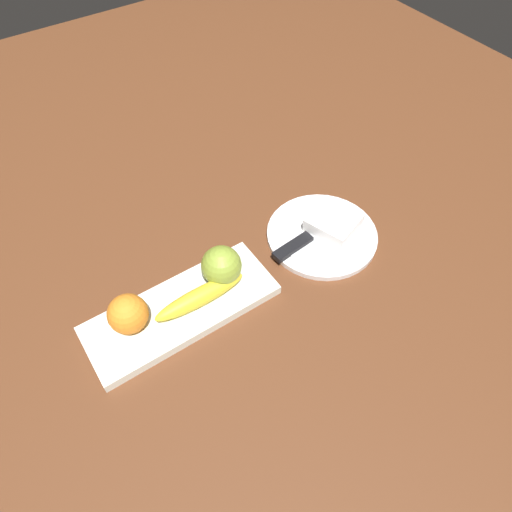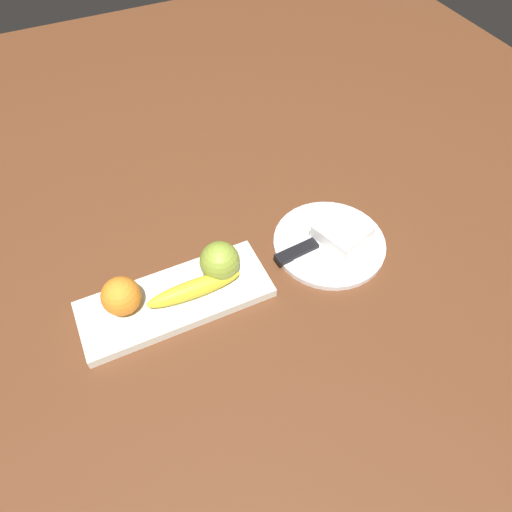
{
  "view_description": "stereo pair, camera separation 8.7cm",
  "coord_description": "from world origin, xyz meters",
  "px_view_note": "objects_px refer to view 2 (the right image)",
  "views": [
    {
      "loc": [
        -0.18,
        -0.45,
        0.73
      ],
      "look_at": [
        0.13,
        0.0,
        0.05
      ],
      "focal_mm": 33.24,
      "sensor_mm": 36.0,
      "label": 1
    },
    {
      "loc": [
        -0.1,
        -0.49,
        0.73
      ],
      "look_at": [
        0.13,
        0.0,
        0.05
      ],
      "focal_mm": 33.24,
      "sensor_mm": 36.0,
      "label": 2
    }
  ],
  "objects_px": {
    "dinner_plate": "(329,243)",
    "folded_napkin": "(342,232)",
    "apple": "(220,261)",
    "knife": "(304,250)",
    "fruit_tray": "(176,299)",
    "banana": "(194,289)",
    "orange_near_apple": "(121,296)"
  },
  "relations": [
    {
      "from": "apple",
      "to": "knife",
      "type": "distance_m",
      "value": 0.17
    },
    {
      "from": "apple",
      "to": "dinner_plate",
      "type": "bearing_deg",
      "value": -2.96
    },
    {
      "from": "banana",
      "to": "orange_near_apple",
      "type": "height_order",
      "value": "orange_near_apple"
    },
    {
      "from": "apple",
      "to": "folded_napkin",
      "type": "distance_m",
      "value": 0.26
    },
    {
      "from": "fruit_tray",
      "to": "apple",
      "type": "bearing_deg",
      "value": 7.12
    },
    {
      "from": "dinner_plate",
      "to": "knife",
      "type": "xyz_separation_m",
      "value": [
        -0.06,
        -0.0,
        0.01
      ]
    },
    {
      "from": "orange_near_apple",
      "to": "dinner_plate",
      "type": "xyz_separation_m",
      "value": [
        0.41,
        -0.01,
        -0.05
      ]
    },
    {
      "from": "apple",
      "to": "banana",
      "type": "bearing_deg",
      "value": -158.42
    },
    {
      "from": "dinner_plate",
      "to": "orange_near_apple",
      "type": "bearing_deg",
      "value": 177.99
    },
    {
      "from": "fruit_tray",
      "to": "folded_napkin",
      "type": "height_order",
      "value": "folded_napkin"
    },
    {
      "from": "dinner_plate",
      "to": "folded_napkin",
      "type": "xyz_separation_m",
      "value": [
        0.03,
        0.0,
        0.02
      ]
    },
    {
      "from": "folded_napkin",
      "to": "dinner_plate",
      "type": "bearing_deg",
      "value": -180.0
    },
    {
      "from": "fruit_tray",
      "to": "dinner_plate",
      "type": "relative_size",
      "value": 1.54
    },
    {
      "from": "fruit_tray",
      "to": "apple",
      "type": "xyz_separation_m",
      "value": [
        0.09,
        0.01,
        0.05
      ]
    },
    {
      "from": "banana",
      "to": "orange_near_apple",
      "type": "distance_m",
      "value": 0.13
    },
    {
      "from": "fruit_tray",
      "to": "apple",
      "type": "distance_m",
      "value": 0.11
    },
    {
      "from": "knife",
      "to": "dinner_plate",
      "type": "bearing_deg",
      "value": -2.04
    },
    {
      "from": "orange_near_apple",
      "to": "knife",
      "type": "bearing_deg",
      "value": -2.87
    },
    {
      "from": "banana",
      "to": "apple",
      "type": "bearing_deg",
      "value": 22.35
    },
    {
      "from": "folded_napkin",
      "to": "apple",
      "type": "bearing_deg",
      "value": 177.36
    },
    {
      "from": "apple",
      "to": "knife",
      "type": "height_order",
      "value": "apple"
    },
    {
      "from": "knife",
      "to": "banana",
      "type": "bearing_deg",
      "value": 177.02
    },
    {
      "from": "apple",
      "to": "banana",
      "type": "height_order",
      "value": "apple"
    },
    {
      "from": "dinner_plate",
      "to": "apple",
      "type": "bearing_deg",
      "value": 177.04
    },
    {
      "from": "fruit_tray",
      "to": "orange_near_apple",
      "type": "bearing_deg",
      "value": 170.58
    },
    {
      "from": "apple",
      "to": "orange_near_apple",
      "type": "distance_m",
      "value": 0.18
    },
    {
      "from": "folded_napkin",
      "to": "knife",
      "type": "distance_m",
      "value": 0.09
    },
    {
      "from": "banana",
      "to": "knife",
      "type": "relative_size",
      "value": 0.97
    },
    {
      "from": "fruit_tray",
      "to": "orange_near_apple",
      "type": "xyz_separation_m",
      "value": [
        -0.09,
        0.01,
        0.04
      ]
    },
    {
      "from": "fruit_tray",
      "to": "knife",
      "type": "relative_size",
      "value": 1.9
    },
    {
      "from": "dinner_plate",
      "to": "folded_napkin",
      "type": "height_order",
      "value": "folded_napkin"
    },
    {
      "from": "fruit_tray",
      "to": "folded_napkin",
      "type": "distance_m",
      "value": 0.35
    }
  ]
}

